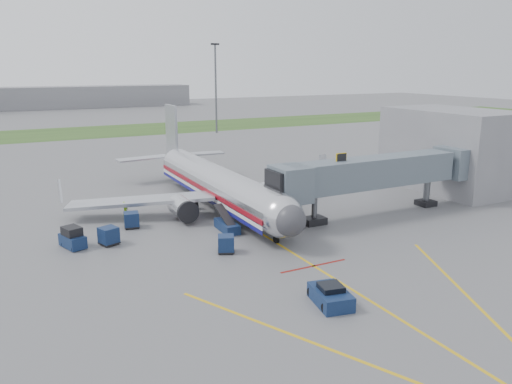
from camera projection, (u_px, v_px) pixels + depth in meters
name	position (u px, v px, depth m)	size (l,w,h in m)	color
ground	(288.00, 250.00, 42.47)	(400.00, 400.00, 0.00)	#565659
grass_strip	(97.00, 132.00, 120.11)	(300.00, 25.00, 0.01)	#2D4C1E
apron_markings	(340.00, 282.00, 36.09)	(21.52, 50.00, 0.01)	gold
airliner	(217.00, 184.00, 54.98)	(32.10, 35.67, 10.25)	silver
jet_bridge	(371.00, 173.00, 51.40)	(25.30, 4.00, 6.90)	slate
terminal	(452.00, 149.00, 63.18)	(10.00, 16.00, 10.00)	slate
light_mast_right	(216.00, 86.00, 115.63)	(2.00, 0.44, 20.40)	#595B60
distant_terminal	(29.00, 98.00, 183.72)	(120.00, 14.00, 8.00)	slate
pushback_tug	(331.00, 296.00, 32.63)	(2.61, 3.62, 1.37)	#0E1E3D
baggage_tug	(72.00, 238.00, 42.88)	(2.14, 2.93, 1.84)	#0E1E3D
baggage_cart_a	(132.00, 220.00, 48.16)	(1.63, 1.63, 1.53)	#0E1E3D
baggage_cart_b	(226.00, 244.00, 41.71)	(1.78, 1.78, 1.47)	#0E1E3D
baggage_cart_c	(109.00, 236.00, 43.57)	(1.86, 1.86, 1.57)	#0E1E3D
belt_loader	(227.00, 225.00, 47.37)	(1.47, 4.23, 2.05)	#0E1E3D
ground_power_cart	(290.00, 212.00, 51.42)	(1.84, 1.55, 1.25)	#CBA10B
ramp_worker	(125.00, 211.00, 50.49)	(0.70, 0.46, 1.93)	#8BD218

